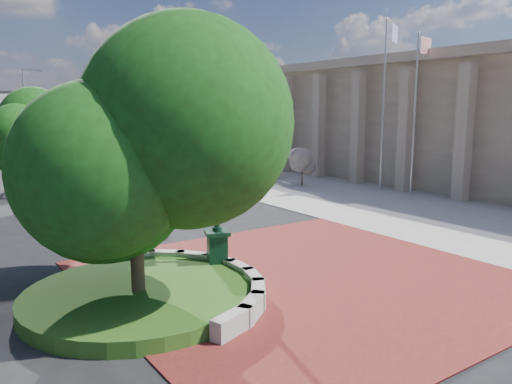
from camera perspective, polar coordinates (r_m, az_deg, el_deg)
The scene contains 17 objects.
ground at distance 16.42m, azimuth 3.44°, elevation -8.89°, with size 200.00×200.00×0.00m, color black.
plaza at distance 15.68m, azimuth 5.72°, elevation -9.75°, with size 12.00×12.00×0.04m, color maroon.
sidewalk at distance 34.32m, azimuth 14.32°, elevation 0.61°, with size 20.00×50.00×0.04m, color #9E9B93.
planter_wall at distance 14.90m, azimuth -4.91°, elevation -9.77°, with size 2.96×6.77×0.54m.
grass_bed at distance 14.01m, azimuth -13.25°, elevation -11.58°, with size 6.10×6.10×0.40m, color #234D16.
civic_building at distance 41.13m, azimuth 19.52°, elevation 7.83°, with size 17.35×44.00×8.60m.
tree_planter at distance 13.17m, azimuth -13.84°, elevation 2.88°, with size 5.20×5.20×6.33m.
tree_street at distance 30.83m, azimuth -24.07°, elevation 5.11°, with size 4.40×4.40×5.45m.
post_clock at distance 15.39m, azimuth -4.54°, elevation 0.41°, with size 1.28×1.28×5.01m.
parked_car at distance 50.08m, azimuth -19.53°, elevation 3.92°, with size 1.73×4.29×1.46m, color #4E0E0B.
flagpole_a at distance 30.59m, azimuth 17.67°, elevation 8.53°, with size 1.47×0.33×9.50m.
flagpole_b at distance 32.52m, azimuth 14.36°, elevation 9.71°, with size 1.57×0.74×10.60m.
street_lamp_near at distance 40.53m, azimuth -17.66°, elevation 8.60°, with size 1.79×0.74×8.22m.
street_lamp_far at distance 54.84m, azimuth -24.64°, elevation 8.78°, with size 1.98×0.67×8.95m.
shrub_near at distance 33.37m, azimuth 5.32°, elevation 3.34°, with size 1.20×1.20×2.20m.
shrub_mid at distance 37.12m, azimuth 2.57°, elevation 4.00°, with size 1.20×1.20×2.20m.
shrub_far at distance 40.68m, azimuth -1.41°, elevation 4.50°, with size 1.20×1.20×2.20m.
Camera 1 is at (-9.61, -12.25, 5.20)m, focal length 35.00 mm.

